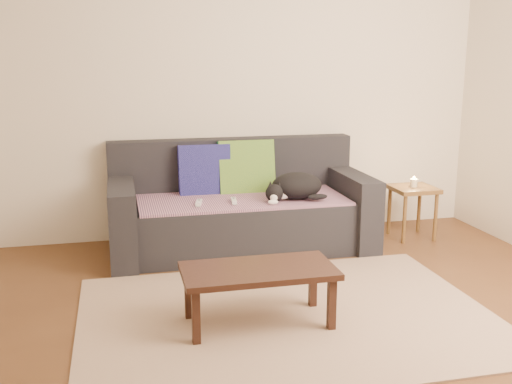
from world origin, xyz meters
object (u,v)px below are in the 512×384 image
sofa (240,211)px  side_table (413,196)px  coffee_table (259,275)px  wii_remote_b (234,201)px  cat (295,186)px  wii_remote_a (199,203)px

sofa → side_table: (1.52, -0.08, 0.07)m
coffee_table → wii_remote_b: bearing=85.4°
side_table → coffee_table: bearing=-140.7°
coffee_table → cat: bearing=64.6°
wii_remote_a → wii_remote_b: (0.27, -0.00, 0.00)m
cat → coffee_table: cat is taller
side_table → coffee_table: size_ratio=0.51×
cat → side_table: size_ratio=1.16×
sofa → side_table: size_ratio=4.62×
wii_remote_a → side_table: 1.90m
sofa → cat: bearing=-28.7°
wii_remote_b → coffee_table: 1.26m
sofa → wii_remote_b: size_ratio=14.00×
wii_remote_b → side_table: (1.61, 0.15, -0.08)m
wii_remote_a → sofa: bearing=-43.2°
cat → wii_remote_b: size_ratio=3.51×
sofa → wii_remote_a: size_ratio=14.00×
wii_remote_a → coffee_table: wii_remote_a is taller
wii_remote_b → wii_remote_a: bearing=96.1°
cat → sofa: bearing=165.3°
sofa → side_table: sofa is taller
sofa → wii_remote_b: 0.29m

